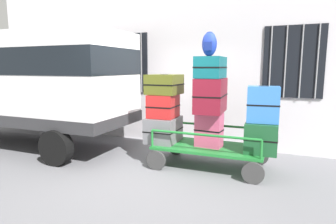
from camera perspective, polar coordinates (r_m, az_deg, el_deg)
ground_plane at (r=5.41m, az=-2.11°, el=-11.60°), size 40.00×40.00×0.00m
building_wall at (r=7.18m, az=5.35°, el=13.61°), size 12.00×0.37×5.00m
van at (r=7.63m, az=-25.76°, el=5.95°), size 5.01×1.96×2.63m
luggage_cart at (r=5.58m, az=8.09°, el=-7.38°), size 2.10×1.09×0.42m
cart_railing at (r=5.49m, az=8.17°, el=-3.86°), size 1.99×0.95×0.34m
suitcase_left_bottom at (r=5.78m, az=-0.89°, el=-3.45°), size 0.59×0.75×0.50m
suitcase_left_middle at (r=5.69m, az=-0.94°, el=1.20°), size 0.52×0.58×0.45m
suitcase_left_top at (r=5.70m, az=-0.73°, el=5.47°), size 0.62×0.64×0.39m
suitcase_midleft_bottom at (r=5.44m, az=8.08°, el=-3.50°), size 0.51×0.34×0.64m
suitcase_midleft_middle at (r=5.42m, az=8.43°, el=3.28°), size 0.55×0.88×0.63m
suitcase_midleft_top at (r=5.34m, az=8.40°, el=8.68°), size 0.47×0.72×0.39m
suitcase_center_bottom at (r=5.32m, az=17.92°, el=-4.75°), size 0.56×0.61×0.53m
suitcase_center_middle at (r=5.22m, az=18.21°, el=1.45°), size 0.56×0.44×0.63m
backpack at (r=5.41m, az=8.15°, el=13.09°), size 0.27×0.22×0.44m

